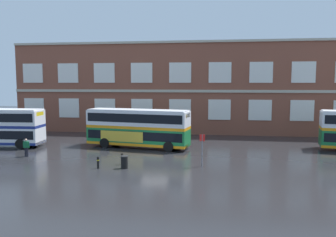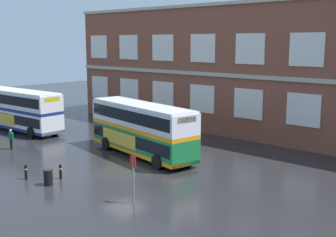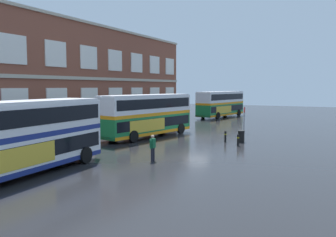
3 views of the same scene
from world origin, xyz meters
The scene contains 10 objects.
ground_plane centered at (0.00, 2.00, 0.00)m, with size 120.00×120.00×0.00m, color #232326.
brick_terminal_building centered at (0.91, 17.98, 6.03)m, with size 46.63×8.19×12.36m.
double_decker_near centered at (-18.44, 2.57, 2.15)m, with size 11.12×3.28×4.07m.
double_decker_middle centered at (-2.55, 4.08, 2.15)m, with size 11.28×4.43×4.07m.
double_decker_far centered at (21.88, 4.97, 2.15)m, with size 11.27×4.35×4.07m.
waiting_passenger centered at (-11.87, -1.89, 0.93)m, with size 0.63×0.24×1.70m.
bus_stand_flag centered at (4.61, -3.48, 1.64)m, with size 0.44×0.10×2.70m.
station_litter_bin centered at (-1.59, -4.92, 0.52)m, with size 0.60×0.60×1.03m.
safety_bollard_west centered at (-3.69, -5.24, 0.49)m, with size 0.19×0.19×0.95m.
safety_bollard_east centered at (-2.14, -3.66, 0.49)m, with size 0.19×0.19×0.95m.
Camera 3 is at (-31.68, -13.24, 4.84)m, focal length 37.76 mm.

